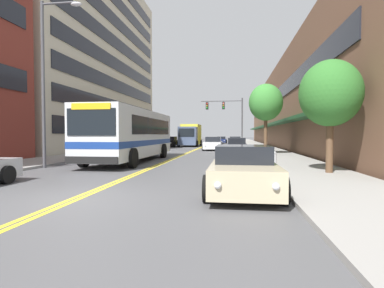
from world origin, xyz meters
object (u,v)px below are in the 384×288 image
at_px(car_navy_moving_second, 221,140).
at_px(box_truck, 190,135).
at_px(traffic_signal_mast, 228,113).
at_px(fire_hydrant, 274,160).
at_px(car_dark_grey_parked_left_mid, 147,145).
at_px(car_slate_blue_parked_right_mid, 235,141).
at_px(city_bus, 133,133).
at_px(car_charcoal_parked_right_far, 237,146).
at_px(car_beige_parked_right_foreground, 243,171).
at_px(car_black_parked_left_near, 170,142).
at_px(street_lamp_left_near, 48,70).
at_px(street_tree_right_near, 330,94).
at_px(car_white_moving_lead, 213,144).
at_px(street_tree_right_mid, 266,103).

height_order(car_navy_moving_second, box_truck, box_truck).
height_order(traffic_signal_mast, fire_hydrant, traffic_signal_mast).
height_order(car_dark_grey_parked_left_mid, car_slate_blue_parked_right_mid, car_slate_blue_parked_right_mid).
xyz_separation_m(city_bus, car_charcoal_parked_right_far, (6.58, 8.73, -1.14)).
relative_size(car_beige_parked_right_foreground, box_truck, 0.63).
bearing_deg(box_truck, car_navy_moving_second, 76.11).
xyz_separation_m(car_black_parked_left_near, car_charcoal_parked_right_far, (8.81, -13.03, -0.02)).
xyz_separation_m(car_slate_blue_parked_right_mid, box_truck, (-6.29, -2.89, 0.95)).
xyz_separation_m(city_bus, car_black_parked_left_near, (-2.23, 21.77, -1.12)).
height_order(car_beige_parked_right_foreground, street_lamp_left_near, street_lamp_left_near).
height_order(car_black_parked_left_near, car_beige_parked_right_foreground, car_black_parked_left_near).
xyz_separation_m(traffic_signal_mast, fire_hydrant, (2.55, -24.41, -3.95)).
distance_m(traffic_signal_mast, street_tree_right_near, 26.16).
relative_size(car_black_parked_left_near, car_beige_parked_right_foreground, 1.13).
xyz_separation_m(city_bus, traffic_signal_mast, (5.58, 20.45, 2.70)).
relative_size(traffic_signal_mast, street_tree_right_near, 1.38).
bearing_deg(car_charcoal_parked_right_far, car_black_parked_left_near, 124.07).
bearing_deg(car_white_moving_lead, car_black_parked_left_near, 129.07).
height_order(car_black_parked_left_near, car_charcoal_parked_right_far, car_black_parked_left_near).
distance_m(car_beige_parked_right_foreground, street_tree_right_mid, 16.20).
xyz_separation_m(car_dark_grey_parked_left_mid, car_white_moving_lead, (6.39, 3.02, 0.04)).
xyz_separation_m(street_lamp_left_near, street_tree_right_near, (12.99, -0.98, -1.54)).
distance_m(city_bus, box_truck, 23.77).
relative_size(car_navy_moving_second, box_truck, 0.66).
bearing_deg(street_tree_right_mid, car_white_moving_lead, 121.03).
bearing_deg(street_lamp_left_near, car_black_parked_left_near, 88.67).
relative_size(traffic_signal_mast, fire_hydrant, 7.94).
height_order(car_white_moving_lead, fire_hydrant, car_white_moving_lead).
bearing_deg(box_truck, city_bus, -90.67).
distance_m(car_slate_blue_parked_right_mid, street_lamp_left_near, 32.63).
xyz_separation_m(traffic_signal_mast, street_tree_right_mid, (3.23, -14.28, -0.29)).
height_order(box_truck, street_tree_right_mid, street_tree_right_mid).
distance_m(car_white_moving_lead, car_navy_moving_second, 25.09).
bearing_deg(city_bus, street_tree_right_near, -27.45).
bearing_deg(traffic_signal_mast, car_navy_moving_second, 94.74).
distance_m(city_bus, fire_hydrant, 9.13).
relative_size(car_slate_blue_parked_right_mid, traffic_signal_mast, 0.68).
relative_size(car_dark_grey_parked_left_mid, traffic_signal_mast, 0.77).
bearing_deg(car_dark_grey_parked_left_mid, street_lamp_left_near, -92.28).
bearing_deg(box_truck, street_lamp_left_near, -96.33).
bearing_deg(car_navy_moving_second, car_slate_blue_parked_right_mid, -78.40).
relative_size(car_beige_parked_right_foreground, street_tree_right_near, 0.93).
xyz_separation_m(car_charcoal_parked_right_far, car_white_moving_lead, (-2.42, 5.16, 0.03)).
relative_size(car_black_parked_left_near, street_lamp_left_near, 0.58).
distance_m(car_charcoal_parked_right_far, street_tree_right_mid, 4.92).
xyz_separation_m(car_navy_moving_second, fire_hydrant, (4.09, -42.94, -0.08)).
height_order(car_dark_grey_parked_left_mid, fire_hydrant, car_dark_grey_parked_left_mid).
bearing_deg(fire_hydrant, street_tree_right_near, -33.18).
bearing_deg(car_beige_parked_right_foreground, street_lamp_left_near, 151.07).
xyz_separation_m(car_slate_blue_parked_right_mid, car_white_moving_lead, (-2.42, -12.77, 0.02)).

